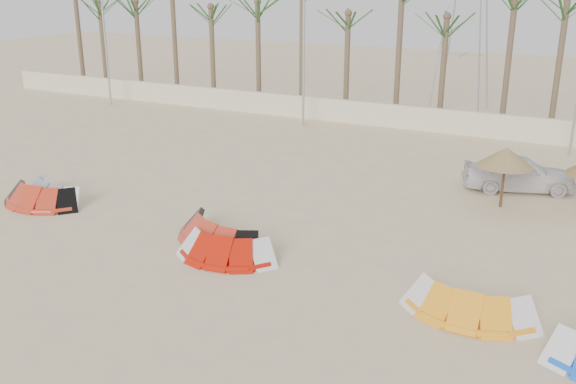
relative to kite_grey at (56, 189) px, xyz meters
The scene contains 13 objects.
ground 10.42m from the kite_grey, 26.66° to the right, with size 120.00×120.00×0.00m, color beige.
boundary_wall 19.67m from the kite_grey, 61.77° to the left, with size 60.00×0.30×1.30m, color beige.
palm_line 22.14m from the kite_grey, 62.09° to the left, with size 52.00×4.00×7.70m.
lamp_a 19.42m from the kite_grey, 124.82° to the left, with size 1.25×0.14×11.00m.
lamp_b 16.57m from the kite_grey, 77.71° to the left, with size 1.25×0.14×11.00m.
pylon 25.51m from the kite_grey, 66.17° to the left, with size 3.00×3.00×14.00m, color #A5A8AD, non-canonical shape.
kite_grey is the anchor object (origin of this frame).
kite_red_left 0.61m from the kite_grey, 84.86° to the right, with size 3.30×1.72×0.90m.
kite_red_mid 7.90m from the kite_grey, ahead, with size 3.86×2.49×0.90m.
kite_red_right 8.93m from the kite_grey, 10.25° to the right, with size 3.28×1.87×0.90m.
kite_orange 16.20m from the kite_grey, ahead, with size 3.37×1.58×0.90m.
parasol_left 16.96m from the kite_grey, 23.40° to the left, with size 2.04×2.04×2.29m.
car 18.17m from the kite_grey, 29.70° to the left, with size 1.73×4.29×1.46m, color silver.
Camera 1 is at (9.08, -12.27, 8.36)m, focal length 40.00 mm.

